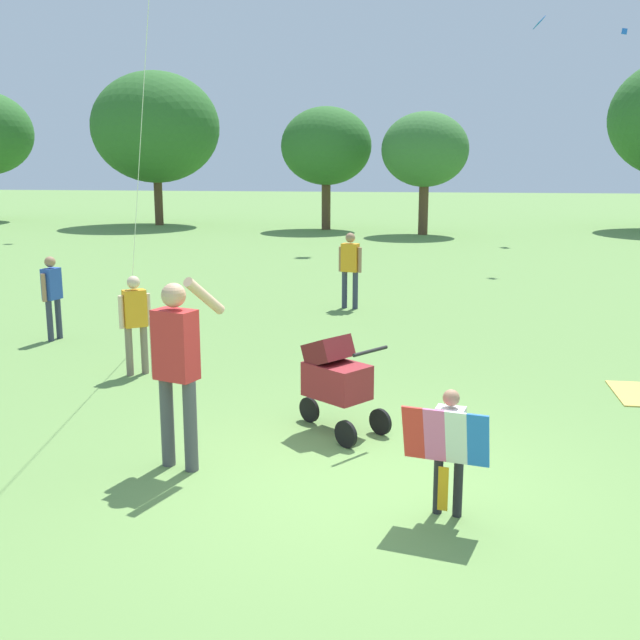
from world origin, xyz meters
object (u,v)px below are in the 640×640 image
at_px(person_adult_flyer, 177,358).
at_px(stroller, 335,376).
at_px(child_with_butterfly_kite, 449,441).
at_px(person_sitting_far, 350,264).
at_px(person_red_shirt, 52,291).
at_px(person_couple_left, 135,317).

height_order(person_adult_flyer, stroller, person_adult_flyer).
distance_m(child_with_butterfly_kite, person_adult_flyer, 2.56).
distance_m(stroller, person_sitting_far, 6.78).
height_order(person_red_shirt, person_couple_left, person_red_shirt).
relative_size(person_adult_flyer, person_couple_left, 1.37).
relative_size(stroller, person_sitting_far, 0.71).
height_order(person_red_shirt, person_sitting_far, person_sitting_far).
bearing_deg(person_adult_flyer, person_sitting_far, 84.25).
bearing_deg(person_couple_left, person_adult_flyer, -62.25).
bearing_deg(person_couple_left, person_sitting_far, 64.64).
bearing_deg(person_couple_left, person_red_shirt, 139.67).
bearing_deg(stroller, person_couple_left, 147.95).
bearing_deg(person_sitting_far, person_couple_left, -115.36).
height_order(child_with_butterfly_kite, stroller, child_with_butterfly_kite).
distance_m(person_red_shirt, person_couple_left, 2.67).
xyz_separation_m(child_with_butterfly_kite, person_sitting_far, (-1.64, 8.59, 0.22)).
bearing_deg(stroller, person_sitting_far, 94.41).
xyz_separation_m(person_red_shirt, person_sitting_far, (4.38, 3.23, 0.07)).
relative_size(stroller, person_red_shirt, 0.78).
xyz_separation_m(person_adult_flyer, person_sitting_far, (0.80, 7.91, -0.20)).
bearing_deg(person_red_shirt, person_sitting_far, 36.41).
xyz_separation_m(child_with_butterfly_kite, person_couple_left, (-3.99, 3.63, 0.15)).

